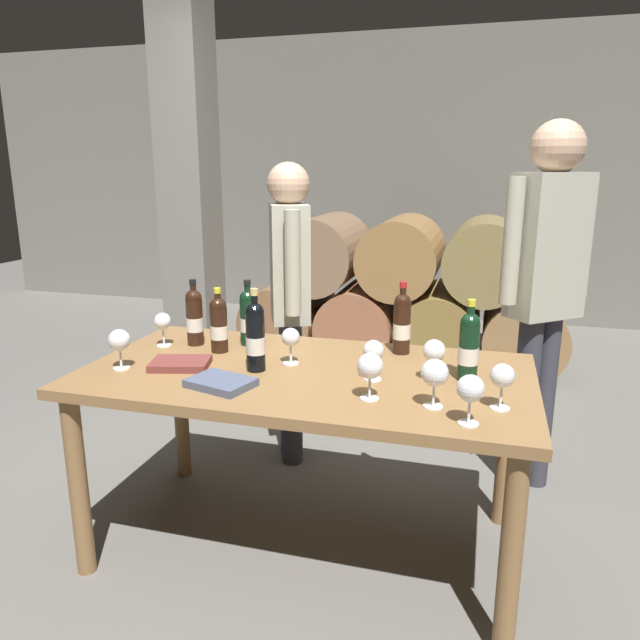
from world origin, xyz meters
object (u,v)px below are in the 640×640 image
wine_glass_4 (470,390)px  wine_glass_6 (373,352)px  wine_glass_8 (502,377)px  sommelier_presenting (546,275)px  leather_ledger (221,383)px  wine_bottle_2 (402,323)px  wine_bottle_0 (469,346)px  wine_glass_0 (370,367)px  dining_table (306,393)px  wine_glass_3 (163,323)px  wine_glass_7 (435,374)px  wine_glass_2 (291,339)px  wine_bottle_3 (255,336)px  wine_glass_5 (434,352)px  wine_bottle_4 (219,324)px  tasting_notebook (180,364)px  taster_seated_left (290,289)px  wine_bottle_5 (248,317)px  wine_glass_1 (119,341)px

wine_glass_4 → wine_glass_6: (-0.35, 0.31, -0.00)m
wine_glass_8 → sommelier_presenting: 0.97m
leather_ledger → wine_bottle_2: bearing=61.6°
wine_bottle_0 → wine_glass_0: (-0.31, -0.28, -0.02)m
dining_table → wine_glass_3: wine_glass_3 is taller
wine_glass_6 → wine_glass_7: 0.31m
wine_glass_2 → sommelier_presenting: size_ratio=0.09×
wine_glass_8 → leather_ledger: wine_glass_8 is taller
wine_bottle_3 → wine_glass_8: (0.90, -0.14, -0.03)m
wine_glass_5 → wine_glass_8: size_ratio=1.03×
dining_table → wine_glass_6: 0.33m
wine_glass_3 → wine_bottle_4: bearing=-1.9°
wine_glass_2 → tasting_notebook: bearing=-159.3°
wine_glass_3 → taster_seated_left: bearing=56.4°
wine_glass_7 → tasting_notebook: 1.00m
dining_table → tasting_notebook: 0.50m
wine_glass_3 → wine_bottle_5: bearing=19.6°
wine_bottle_0 → wine_glass_7: 0.31m
wine_glass_4 → wine_glass_6: bearing=139.0°
wine_glass_2 → wine_glass_6: 0.36m
wine_bottle_5 → sommelier_presenting: size_ratio=0.17×
wine_glass_8 → wine_glass_0: bearing=-175.6°
wine_glass_2 → wine_glass_7: wine_glass_7 is taller
dining_table → leather_ledger: 0.36m
wine_glass_1 → wine_glass_5: size_ratio=1.01×
wine_glass_0 → wine_glass_1: 0.98m
wine_glass_2 → wine_bottle_3: bearing=-134.7°
wine_bottle_4 → wine_glass_2: (0.34, -0.08, -0.02)m
wine_bottle_4 → wine_bottle_5: wine_bottle_5 is taller
wine_bottle_0 → wine_glass_2: wine_bottle_0 is taller
taster_seated_left → wine_bottle_0: bearing=-36.3°
wine_glass_1 → sommelier_presenting: 1.85m
wine_glass_8 → wine_bottle_5: bearing=156.7°
wine_bottle_5 → wine_glass_5: wine_bottle_5 is taller
wine_bottle_2 → wine_glass_8: bearing=-52.4°
wine_bottle_5 → wine_glass_7: bearing=-30.5°
wine_bottle_0 → taster_seated_left: 1.12m
wine_glass_8 → sommelier_presenting: (0.19, 0.94, 0.18)m
wine_bottle_3 → taster_seated_left: taster_seated_left is taller
wine_bottle_3 → leather_ledger: (-0.06, -0.20, -0.12)m
wine_glass_7 → leather_ledger: (-0.74, -0.01, -0.10)m
wine_glass_4 → wine_glass_3: bearing=159.8°
taster_seated_left → wine_glass_5: bearing=-41.9°
wine_glass_2 → wine_glass_5: 0.56m
wine_bottle_2 → wine_bottle_4: wine_bottle_2 is taller
wine_bottle_0 → wine_glass_7: size_ratio=1.85×
wine_glass_3 → wine_glass_5: (1.17, -0.13, 0.01)m
wine_bottle_0 → wine_glass_6: bearing=-164.6°
wine_glass_0 → wine_glass_3: (-0.98, 0.36, -0.01)m
wine_glass_3 → leather_ledger: size_ratio=0.67×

